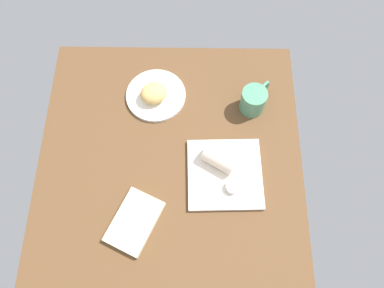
# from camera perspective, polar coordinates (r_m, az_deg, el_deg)

# --- Properties ---
(dining_table) EXTENTS (1.10, 0.90, 0.04)m
(dining_table) POSITION_cam_1_polar(r_m,az_deg,el_deg) (1.28, -3.44, -6.12)
(dining_table) COLOR brown
(dining_table) RESTS_ON ground
(round_plate) EXTENTS (0.22, 0.22, 0.01)m
(round_plate) POSITION_cam_1_polar(r_m,az_deg,el_deg) (1.39, -5.50, 7.36)
(round_plate) COLOR white
(round_plate) RESTS_ON dining_table
(scone_pastry) EXTENTS (0.12, 0.12, 0.06)m
(scone_pastry) POSITION_cam_1_polar(r_m,az_deg,el_deg) (1.35, -5.86, 7.69)
(scone_pastry) COLOR #D9B163
(scone_pastry) RESTS_ON round_plate
(square_plate) EXTENTS (0.25, 0.25, 0.02)m
(square_plate) POSITION_cam_1_polar(r_m,az_deg,el_deg) (1.26, 4.99, -4.58)
(square_plate) COLOR silver
(square_plate) RESTS_ON dining_table
(sauce_cup) EXTENTS (0.05, 0.05, 0.02)m
(sauce_cup) POSITION_cam_1_polar(r_m,az_deg,el_deg) (1.23, 6.21, -6.50)
(sauce_cup) COLOR silver
(sauce_cup) RESTS_ON square_plate
(breakfast_wrap) EXTENTS (0.11, 0.13, 0.06)m
(breakfast_wrap) POSITION_cam_1_polar(r_m,az_deg,el_deg) (1.24, 4.23, -2.22)
(breakfast_wrap) COLOR beige
(breakfast_wrap) RESTS_ON square_plate
(book_stack) EXTENTS (0.22, 0.19, 0.02)m
(book_stack) POSITION_cam_1_polar(r_m,az_deg,el_deg) (1.23, -8.72, -11.59)
(book_stack) COLOR beige
(book_stack) RESTS_ON dining_table
(coffee_mug) EXTENTS (0.12, 0.11, 0.10)m
(coffee_mug) POSITION_cam_1_polar(r_m,az_deg,el_deg) (1.34, 9.37, 6.64)
(coffee_mug) COLOR #4C8C6B
(coffee_mug) RESTS_ON dining_table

